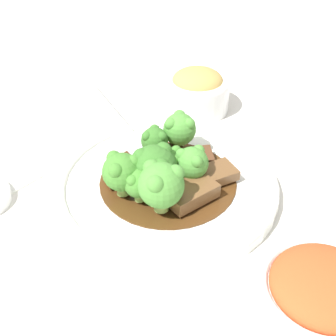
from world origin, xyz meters
The scene contains 18 objects.
ground_plane centered at (0.00, 0.00, 0.00)m, with size 4.00×4.00×0.00m, color silver.
main_plate centered at (0.00, 0.00, 0.01)m, with size 0.25×0.25×0.02m.
beef_strip_0 centered at (-0.02, 0.03, 0.02)m, with size 0.08×0.05×0.01m.
beef_strip_1 centered at (0.05, 0.00, 0.02)m, with size 0.06×0.06×0.01m.
beef_strip_2 centered at (0.02, 0.01, 0.03)m, with size 0.06×0.06×0.01m.
beef_strip_3 centered at (-0.01, -0.04, 0.03)m, with size 0.06×0.05×0.02m.
beef_strip_4 centered at (0.03, -0.04, 0.02)m, with size 0.06×0.05×0.01m.
broccoli_floret_0 centered at (-0.02, 0.00, 0.05)m, with size 0.05×0.05×0.05m.
broccoli_floret_1 centered at (0.02, 0.04, 0.05)m, with size 0.03×0.03×0.04m.
broccoli_floret_2 centered at (-0.05, 0.02, 0.05)m, with size 0.04×0.04×0.05m.
broccoli_floret_3 centered at (0.00, 0.00, 0.04)m, with size 0.03×0.03×0.04m.
broccoli_floret_4 centered at (-0.05, 0.00, 0.04)m, with size 0.03×0.03×0.04m.
broccoli_floret_5 centered at (-0.04, -0.03, 0.05)m, with size 0.05×0.05×0.06m.
broccoli_floret_6 centered at (0.01, -0.02, 0.05)m, with size 0.04×0.04×0.04m.
broccoli_floret_7 centered at (0.05, 0.02, 0.05)m, with size 0.04×0.04×0.05m.
serving_spoon centered at (0.03, 0.08, 0.03)m, with size 0.12×0.24×0.01m.
side_bowl_kimchi centered at (-0.05, -0.21, 0.03)m, with size 0.12×0.12×0.06m.
side_bowl_appetizer centered at (0.17, 0.09, 0.03)m, with size 0.09×0.09×0.06m.
Camera 1 is at (-0.32, -0.27, 0.36)m, focal length 50.00 mm.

